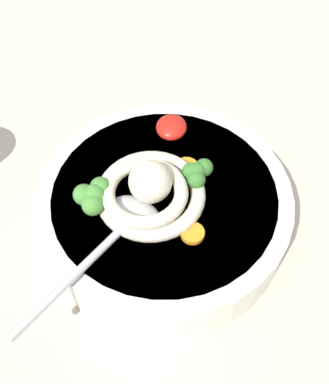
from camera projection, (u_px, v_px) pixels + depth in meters
The scene contains 9 objects.
table_slab at pixel (192, 220), 50.89cm from camera, with size 136.72×136.72×3.86cm, color #BCB29E.
soup_bowl at pixel (164, 209), 45.65cm from camera, with size 26.55×26.55×6.34cm.
noodle_pile at pixel (149, 191), 41.38cm from camera, with size 12.17×11.93×4.89cm.
soup_spoon at pixel (124, 227), 39.77cm from camera, with size 16.17×12.41×1.60cm.
chili_sauce_dollop at pixel (171, 127), 47.50cm from camera, with size 3.88×3.50×1.75cm, color red.
broccoli_floret_right at pixel (199, 172), 42.37cm from camera, with size 3.70×3.18×2.92cm.
broccoli_floret_near_spoon at pixel (93, 196), 40.36cm from camera, with size 4.16×3.58×3.29cm.
carrot_slice_beside_chili at pixel (187, 167), 44.87cm from camera, with size 2.46×2.46×0.46cm, color orange.
carrot_slice_front at pixel (190, 233), 39.96cm from camera, with size 2.31×2.31×0.54cm, color orange.
Camera 1 is at (27.54, -0.73, 44.99)cm, focal length 39.20 mm.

